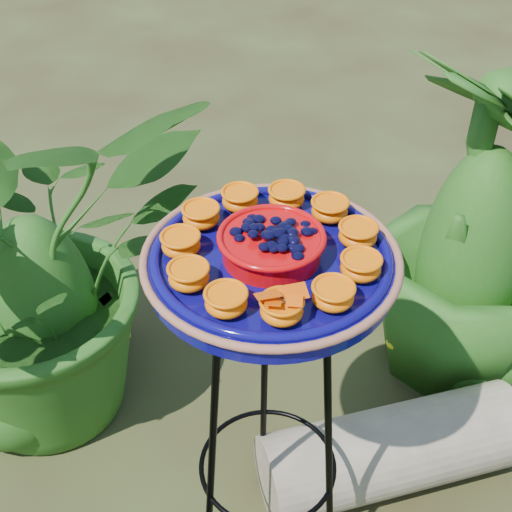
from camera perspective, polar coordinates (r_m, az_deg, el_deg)
The scene contains 5 objects.
tripod_stand at distance 1.47m, azimuth 1.03°, elevation -11.42°, with size 0.34×0.35×0.84m.
feeder_dish at distance 1.21m, azimuth 1.23°, elevation -0.08°, with size 0.47×0.47×0.10m.
driftwood_log at distance 1.93m, azimuth 10.82°, elevation -15.01°, with size 0.22×0.22×0.67m, color tan.
shrub_back_left at distance 1.91m, azimuth -17.40°, elevation -0.47°, with size 0.89×0.77×0.99m, color #265416.
shrub_back_right at distance 2.02m, azimuth 17.27°, elevation 2.06°, with size 0.56×0.56×1.00m, color #265416.
Camera 1 is at (-0.32, -0.85, 1.64)m, focal length 50.00 mm.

